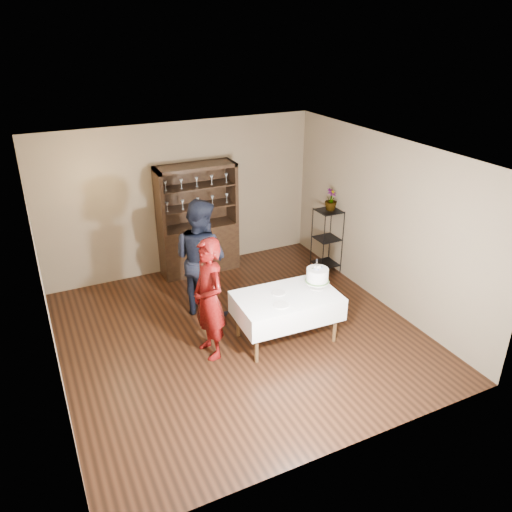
{
  "coord_description": "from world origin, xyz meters",
  "views": [
    {
      "loc": [
        -2.48,
        -5.7,
        4.22
      ],
      "look_at": [
        0.32,
        0.1,
        1.17
      ],
      "focal_mm": 35.0,
      "sensor_mm": 36.0,
      "label": 1
    }
  ],
  "objects_px": {
    "woman": "(209,299)",
    "man": "(201,258)",
    "cake": "(317,276)",
    "china_hutch": "(198,237)",
    "plant_etagere": "(327,238)",
    "cake_table": "(287,306)",
    "potted_plant": "(331,200)"
  },
  "relations": [
    {
      "from": "cake_table",
      "to": "man",
      "type": "relative_size",
      "value": 0.79
    },
    {
      "from": "woman",
      "to": "man",
      "type": "distance_m",
      "value": 1.15
    },
    {
      "from": "plant_etagere",
      "to": "potted_plant",
      "type": "height_order",
      "value": "potted_plant"
    },
    {
      "from": "plant_etagere",
      "to": "cake_table",
      "type": "bearing_deg",
      "value": -137.01
    },
    {
      "from": "woman",
      "to": "potted_plant",
      "type": "relative_size",
      "value": 4.48
    },
    {
      "from": "woman",
      "to": "man",
      "type": "relative_size",
      "value": 0.92
    },
    {
      "from": "woman",
      "to": "man",
      "type": "bearing_deg",
      "value": 158.63
    },
    {
      "from": "woman",
      "to": "potted_plant",
      "type": "xyz_separation_m",
      "value": [
        2.86,
        1.46,
        0.52
      ]
    },
    {
      "from": "man",
      "to": "cake_table",
      "type": "bearing_deg",
      "value": -177.4
    },
    {
      "from": "cake",
      "to": "potted_plant",
      "type": "xyz_separation_m",
      "value": [
        1.26,
        1.61,
        0.47
      ]
    },
    {
      "from": "china_hutch",
      "to": "cake",
      "type": "relative_size",
      "value": 4.13
    },
    {
      "from": "cake_table",
      "to": "woman",
      "type": "height_order",
      "value": "woman"
    },
    {
      "from": "china_hutch",
      "to": "man",
      "type": "xyz_separation_m",
      "value": [
        -0.45,
        -1.4,
        0.27
      ]
    },
    {
      "from": "man",
      "to": "woman",
      "type": "bearing_deg",
      "value": 134.71
    },
    {
      "from": "plant_etagere",
      "to": "cake",
      "type": "bearing_deg",
      "value": -127.5
    },
    {
      "from": "plant_etagere",
      "to": "cake_table",
      "type": "xyz_separation_m",
      "value": [
        -1.72,
        -1.6,
        -0.1
      ]
    },
    {
      "from": "china_hutch",
      "to": "man",
      "type": "bearing_deg",
      "value": -107.93
    },
    {
      "from": "plant_etagere",
      "to": "woman",
      "type": "distance_m",
      "value": 3.18
    },
    {
      "from": "china_hutch",
      "to": "woman",
      "type": "distance_m",
      "value": 2.62
    },
    {
      "from": "plant_etagere",
      "to": "man",
      "type": "height_order",
      "value": "man"
    },
    {
      "from": "cake_table",
      "to": "plant_etagere",
      "type": "bearing_deg",
      "value": 42.99
    },
    {
      "from": "cake_table",
      "to": "cake",
      "type": "distance_m",
      "value": 0.61
    },
    {
      "from": "woman",
      "to": "plant_etagere",
      "type": "bearing_deg",
      "value": 110.69
    },
    {
      "from": "woman",
      "to": "cake_table",
      "type": "bearing_deg",
      "value": 75.8
    },
    {
      "from": "man",
      "to": "potted_plant",
      "type": "bearing_deg",
      "value": -112.52
    },
    {
      "from": "cake",
      "to": "potted_plant",
      "type": "bearing_deg",
      "value": 51.82
    },
    {
      "from": "china_hutch",
      "to": "woman",
      "type": "relative_size",
      "value": 1.16
    },
    {
      "from": "cake",
      "to": "woman",
      "type": "bearing_deg",
      "value": 174.82
    },
    {
      "from": "man",
      "to": "cake",
      "type": "height_order",
      "value": "man"
    },
    {
      "from": "cake_table",
      "to": "potted_plant",
      "type": "distance_m",
      "value": 2.52
    },
    {
      "from": "man",
      "to": "cake",
      "type": "bearing_deg",
      "value": -164.11
    },
    {
      "from": "plant_etagere",
      "to": "cake_table",
      "type": "distance_m",
      "value": 2.35
    }
  ]
}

